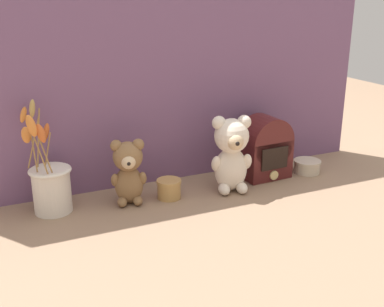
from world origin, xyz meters
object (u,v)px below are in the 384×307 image
object	(u,v)px
teddy_bear_medium	(128,171)
flower_vase	(50,184)
decorative_tin_tall	(169,189)
teddy_bear_large	(231,152)
vintage_radio	(265,148)
decorative_tin_short	(307,166)

from	to	relation	value
teddy_bear_medium	flower_vase	bearing A→B (deg)	171.25
decorative_tin_tall	teddy_bear_medium	bearing A→B (deg)	172.98
teddy_bear_medium	flower_vase	distance (m)	0.23
decorative_tin_tall	flower_vase	bearing A→B (deg)	171.86
teddy_bear_large	vintage_radio	bearing A→B (deg)	20.07
teddy_bear_large	vintage_radio	xyz separation A→B (m)	(0.17, 0.06, -0.03)
teddy_bear_large	vintage_radio	world-z (taller)	teddy_bear_large
teddy_bear_large	teddy_bear_medium	size ratio (longest dim) A/B	1.23
teddy_bear_large	teddy_bear_medium	world-z (taller)	teddy_bear_large
teddy_bear_medium	flower_vase	world-z (taller)	flower_vase
teddy_bear_large	decorative_tin_tall	bearing A→B (deg)	172.80
teddy_bear_medium	vintage_radio	distance (m)	0.51
vintage_radio	decorative_tin_short	bearing A→B (deg)	-10.52
teddy_bear_large	flower_vase	world-z (taller)	flower_vase
teddy_bear_medium	decorative_tin_tall	size ratio (longest dim) A/B	2.63
flower_vase	vintage_radio	size ratio (longest dim) A/B	1.53
flower_vase	decorative_tin_tall	xyz separation A→B (m)	(0.36, -0.05, -0.06)
teddy_bear_medium	decorative_tin_tall	bearing A→B (deg)	-7.02
teddy_bear_medium	vintage_radio	bearing A→B (deg)	2.25
teddy_bear_medium	vintage_radio	world-z (taller)	vintage_radio
decorative_tin_tall	teddy_bear_large	bearing A→B (deg)	-7.20
vintage_radio	decorative_tin_tall	size ratio (longest dim) A/B	2.81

